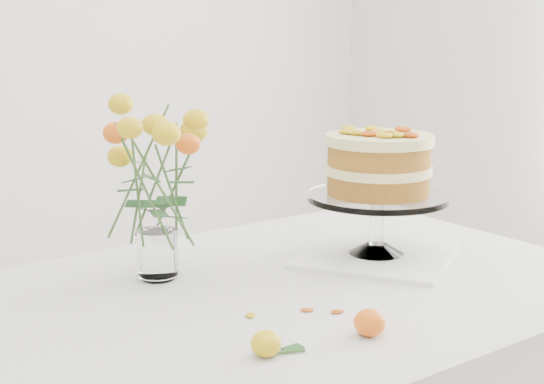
# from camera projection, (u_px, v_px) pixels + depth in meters

# --- Properties ---
(table) EXTENTS (1.43, 0.93, 0.76)m
(table) POSITION_uv_depth(u_px,v_px,m) (271.00, 327.00, 1.55)
(table) COLOR tan
(table) RESTS_ON ground
(napkin) EXTENTS (0.45, 0.45, 0.01)m
(napkin) POSITION_uv_depth(u_px,v_px,m) (376.00, 255.00, 1.74)
(napkin) COLOR white
(napkin) RESTS_ON table
(cake_stand) EXTENTS (0.32, 0.32, 0.29)m
(cake_stand) POSITION_uv_depth(u_px,v_px,m) (378.00, 171.00, 1.70)
(cake_stand) COLOR white
(cake_stand) RESTS_ON napkin
(rose_vase) EXTENTS (0.32, 0.32, 0.42)m
(rose_vase) POSITION_uv_depth(u_px,v_px,m) (155.00, 163.00, 1.54)
(rose_vase) COLOR white
(rose_vase) RESTS_ON table
(loose_rose_near) EXTENTS (0.09, 0.05, 0.04)m
(loose_rose_near) POSITION_uv_depth(u_px,v_px,m) (266.00, 344.00, 1.21)
(loose_rose_near) COLOR yellow
(loose_rose_near) RESTS_ON table
(loose_rose_far) EXTENTS (0.09, 0.06, 0.05)m
(loose_rose_far) POSITION_uv_depth(u_px,v_px,m) (370.00, 323.00, 1.29)
(loose_rose_far) COLOR #E6570B
(loose_rose_far) RESTS_ON table
(stray_petal_a) EXTENTS (0.03, 0.02, 0.00)m
(stray_petal_a) POSITION_uv_depth(u_px,v_px,m) (250.00, 315.00, 1.38)
(stray_petal_a) COLOR gold
(stray_petal_a) RESTS_ON table
(stray_petal_b) EXTENTS (0.03, 0.02, 0.00)m
(stray_petal_b) POSITION_uv_depth(u_px,v_px,m) (307.00, 310.00, 1.41)
(stray_petal_b) COLOR gold
(stray_petal_b) RESTS_ON table
(stray_petal_c) EXTENTS (0.03, 0.02, 0.00)m
(stray_petal_c) POSITION_uv_depth(u_px,v_px,m) (337.00, 312.00, 1.40)
(stray_petal_c) COLOR gold
(stray_petal_c) RESTS_ON table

